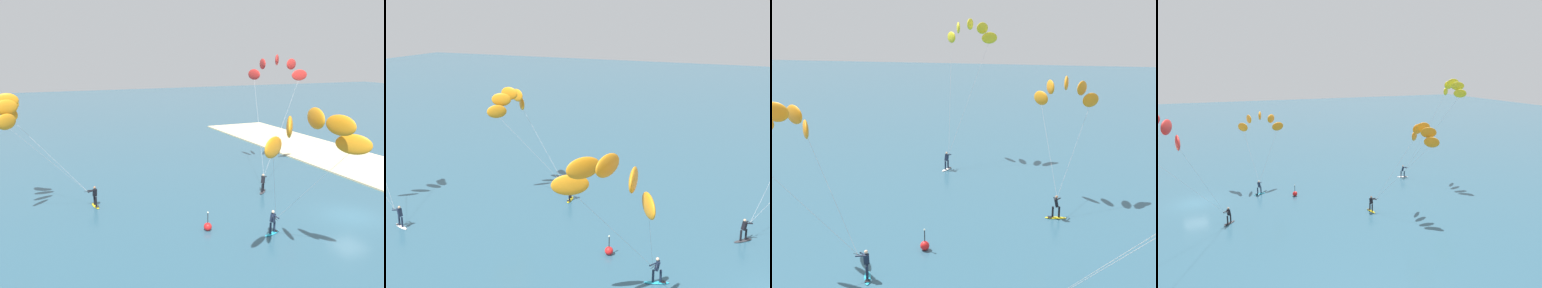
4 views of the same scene
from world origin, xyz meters
The scene contains 5 objects.
ground_plane centered at (0.00, 0.00, 0.00)m, with size 240.00×240.00×0.00m, color #2D566B.
kitesurfer_nearshore centered at (9.91, 22.88, 7.73)m, with size 5.14×6.99×9.23m.
kitesurfer_far_out centered at (-5.45, 8.44, 7.72)m, with size 7.16×5.84×9.29m.
kitesurfer_downwind centered at (0.59, 33.22, 11.61)m, with size 5.30×8.66×13.30m.
marker_buoy centered at (1.84, 11.01, 0.30)m, with size 0.56×0.56×1.38m.
Camera 4 is at (44.96, 0.81, 15.38)m, focal length 36.52 mm.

